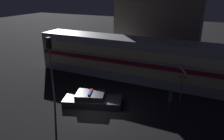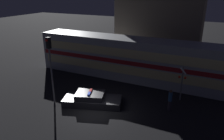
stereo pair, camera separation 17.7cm
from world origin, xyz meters
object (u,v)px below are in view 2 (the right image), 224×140
at_px(police_car, 92,100).
at_px(pedestrian, 170,100).
at_px(traffic_light_corner, 50,60).
at_px(crossing_signal_near, 182,81).
at_px(train, 127,58).

distance_m(police_car, pedestrian, 6.48).
relative_size(police_car, traffic_light_corner, 0.91).
relative_size(police_car, crossing_signal_near, 1.65).
height_order(pedestrian, crossing_signal_near, crossing_signal_near).
bearing_deg(train, police_car, -93.04).
bearing_deg(crossing_signal_near, police_car, -148.96).
xyz_separation_m(pedestrian, traffic_light_corner, (-9.32, -2.99, 2.92)).
xyz_separation_m(police_car, crossing_signal_near, (6.68, 4.02, 1.40)).
bearing_deg(pedestrian, crossing_signal_near, 77.20).
xyz_separation_m(crossing_signal_near, traffic_light_corner, (-9.81, -5.16, 2.04)).
bearing_deg(traffic_light_corner, police_car, 20.00).
xyz_separation_m(pedestrian, crossing_signal_near, (0.49, 2.16, 0.89)).
bearing_deg(crossing_signal_near, pedestrian, -102.80).
distance_m(police_car, traffic_light_corner, 4.79).
height_order(train, crossing_signal_near, train).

